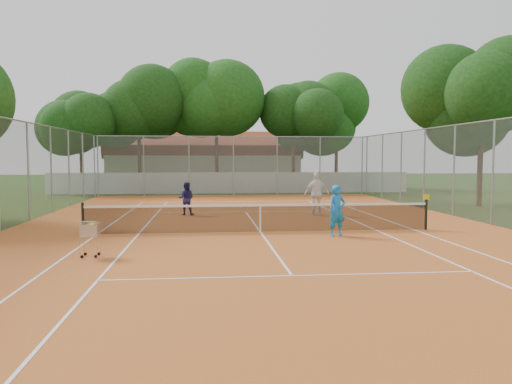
{
  "coord_description": "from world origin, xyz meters",
  "views": [
    {
      "loc": [
        -1.84,
        -16.94,
        2.6
      ],
      "look_at": [
        0.0,
        1.5,
        1.3
      ],
      "focal_mm": 35.0,
      "sensor_mm": 36.0,
      "label": 1
    }
  ],
  "objects": [
    {
      "name": "player_far_left",
      "position": [
        -2.74,
        5.38,
        0.76
      ],
      "size": [
        0.78,
        0.65,
        1.47
      ],
      "primitive_type": "imported",
      "rotation": [
        0.0,
        0.0,
        3.0
      ],
      "color": "#1A184A",
      "rests_on": "court_pad"
    },
    {
      "name": "boundary_wall",
      "position": [
        0.0,
        19.0,
        0.75
      ],
      "size": [
        26.0,
        0.3,
        1.5
      ],
      "primitive_type": "cube",
      "color": "white",
      "rests_on": "ground"
    },
    {
      "name": "perimeter_fence",
      "position": [
        0.0,
        0.0,
        2.0
      ],
      "size": [
        18.0,
        34.0,
        4.0
      ],
      "primitive_type": "cube",
      "color": "slate",
      "rests_on": "ground"
    },
    {
      "name": "ground",
      "position": [
        0.0,
        0.0,
        0.0
      ],
      "size": [
        120.0,
        120.0,
        0.0
      ],
      "primitive_type": "plane",
      "color": "#1B380F",
      "rests_on": "ground"
    },
    {
      "name": "court_lines",
      "position": [
        0.0,
        0.0,
        0.02
      ],
      "size": [
        10.98,
        23.78,
        0.01
      ],
      "primitive_type": "cube",
      "color": "white",
      "rests_on": "court_pad"
    },
    {
      "name": "tennis_net",
      "position": [
        0.0,
        0.0,
        0.51
      ],
      "size": [
        11.88,
        0.1,
        0.98
      ],
      "primitive_type": "cube",
      "color": "black",
      "rests_on": "court_pad"
    },
    {
      "name": "ball_hopper",
      "position": [
        -4.83,
        -3.87,
        0.5
      ],
      "size": [
        0.48,
        0.48,
        0.96
      ],
      "primitive_type": "cube",
      "rotation": [
        0.0,
        0.0,
        0.05
      ],
      "color": "silver",
      "rests_on": "court_pad"
    },
    {
      "name": "clubhouse",
      "position": [
        -2.0,
        29.0,
        2.2
      ],
      "size": [
        16.4,
        9.0,
        4.4
      ],
      "primitive_type": "cube",
      "color": "beige",
      "rests_on": "ground"
    },
    {
      "name": "tropical_trees",
      "position": [
        0.0,
        22.0,
        5.0
      ],
      "size": [
        29.0,
        19.0,
        10.0
      ],
      "primitive_type": "cube",
      "color": "black",
      "rests_on": "ground"
    },
    {
      "name": "player_near",
      "position": [
        2.4,
        -1.11,
        0.86
      ],
      "size": [
        0.71,
        0.58,
        1.67
      ],
      "primitive_type": "imported",
      "rotation": [
        0.0,
        0.0,
        0.33
      ],
      "color": "blue",
      "rests_on": "court_pad"
    },
    {
      "name": "player_far_right",
      "position": [
        3.04,
        4.77,
        0.98
      ],
      "size": [
        1.17,
        0.57,
        1.93
      ],
      "primitive_type": "imported",
      "rotation": [
        0.0,
        0.0,
        3.23
      ],
      "color": "silver",
      "rests_on": "court_pad"
    },
    {
      "name": "court_pad",
      "position": [
        0.0,
        0.0,
        0.01
      ],
      "size": [
        18.0,
        34.0,
        0.02
      ],
      "primitive_type": "cube",
      "color": "#B85D23",
      "rests_on": "ground"
    }
  ]
}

